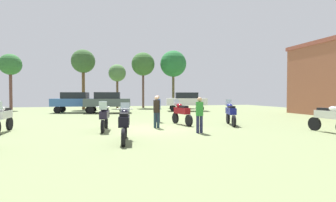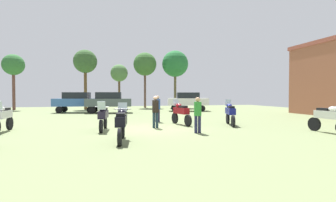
{
  "view_description": "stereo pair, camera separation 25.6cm",
  "coord_description": "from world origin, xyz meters",
  "px_view_note": "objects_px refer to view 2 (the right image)",
  "views": [
    {
      "loc": [
        -2.32,
        -12.55,
        1.77
      ],
      "look_at": [
        1.88,
        3.85,
        1.35
      ],
      "focal_mm": 26.41,
      "sensor_mm": 36.0,
      "label": 1
    },
    {
      "loc": [
        -2.07,
        -12.61,
        1.77
      ],
      "look_at": [
        1.88,
        3.85,
        1.35
      ],
      "focal_mm": 26.41,
      "sensor_mm": 36.0,
      "label": 2
    }
  ],
  "objects_px": {
    "motorcycle_6": "(230,113)",
    "car_2": "(109,101)",
    "motorcycle_5": "(121,123)",
    "motorcycle_1": "(329,117)",
    "person_1": "(155,109)",
    "tree_2": "(85,62)",
    "car_1": "(77,101)",
    "tree_5": "(175,64)",
    "car_3": "(188,100)",
    "tree_4": "(13,66)",
    "person_2": "(158,107)",
    "motorcycle_4": "(3,117)",
    "person_3": "(198,112)",
    "motorcycle_7": "(103,116)",
    "tree_3": "(145,65)",
    "motorcycle_3": "(181,112)",
    "tree_1": "(119,74)"
  },
  "relations": [
    {
      "from": "car_1",
      "to": "person_3",
      "type": "bearing_deg",
      "value": -145.84
    },
    {
      "from": "motorcycle_1",
      "to": "motorcycle_5",
      "type": "bearing_deg",
      "value": -4.54
    },
    {
      "from": "motorcycle_5",
      "to": "car_1",
      "type": "relative_size",
      "value": 0.49
    },
    {
      "from": "person_2",
      "to": "tree_3",
      "type": "relative_size",
      "value": 0.23
    },
    {
      "from": "motorcycle_6",
      "to": "tree_1",
      "type": "height_order",
      "value": "tree_1"
    },
    {
      "from": "tree_2",
      "to": "tree_3",
      "type": "height_order",
      "value": "tree_3"
    },
    {
      "from": "tree_5",
      "to": "person_3",
      "type": "bearing_deg",
      "value": -102.52
    },
    {
      "from": "motorcycle_5",
      "to": "tree_4",
      "type": "height_order",
      "value": "tree_4"
    },
    {
      "from": "person_2",
      "to": "car_1",
      "type": "bearing_deg",
      "value": 100.82
    },
    {
      "from": "motorcycle_7",
      "to": "person_3",
      "type": "xyz_separation_m",
      "value": [
        4.22,
        -1.85,
        0.24
      ]
    },
    {
      "from": "car_1",
      "to": "person_1",
      "type": "relative_size",
      "value": 2.68
    },
    {
      "from": "motorcycle_1",
      "to": "motorcycle_5",
      "type": "height_order",
      "value": "motorcycle_1"
    },
    {
      "from": "motorcycle_5",
      "to": "motorcycle_1",
      "type": "bearing_deg",
      "value": 6.21
    },
    {
      "from": "car_2",
      "to": "person_2",
      "type": "distance_m",
      "value": 9.48
    },
    {
      "from": "person_3",
      "to": "tree_2",
      "type": "height_order",
      "value": "tree_2"
    },
    {
      "from": "person_1",
      "to": "motorcycle_7",
      "type": "bearing_deg",
      "value": -160.15
    },
    {
      "from": "person_1",
      "to": "motorcycle_5",
      "type": "bearing_deg",
      "value": -106.04
    },
    {
      "from": "motorcycle_4",
      "to": "person_3",
      "type": "relative_size",
      "value": 1.3
    },
    {
      "from": "motorcycle_7",
      "to": "person_2",
      "type": "relative_size",
      "value": 1.3
    },
    {
      "from": "person_3",
      "to": "tree_5",
      "type": "distance_m",
      "value": 23.0
    },
    {
      "from": "motorcycle_3",
      "to": "motorcycle_6",
      "type": "relative_size",
      "value": 1.0
    },
    {
      "from": "tree_4",
      "to": "car_2",
      "type": "bearing_deg",
      "value": -33.97
    },
    {
      "from": "tree_2",
      "to": "car_1",
      "type": "bearing_deg",
      "value": -93.41
    },
    {
      "from": "motorcycle_4",
      "to": "tree_3",
      "type": "bearing_deg",
      "value": -115.39
    },
    {
      "from": "person_1",
      "to": "tree_4",
      "type": "height_order",
      "value": "tree_4"
    },
    {
      "from": "motorcycle_1",
      "to": "motorcycle_6",
      "type": "relative_size",
      "value": 0.97
    },
    {
      "from": "tree_2",
      "to": "tree_4",
      "type": "xyz_separation_m",
      "value": [
        -7.88,
        0.34,
        -0.59
      ]
    },
    {
      "from": "tree_5",
      "to": "car_3",
      "type": "bearing_deg",
      "value": -94.07
    },
    {
      "from": "motorcycle_4",
      "to": "motorcycle_7",
      "type": "bearing_deg",
      "value": 173.03
    },
    {
      "from": "motorcycle_1",
      "to": "tree_5",
      "type": "bearing_deg",
      "value": -91.45
    },
    {
      "from": "car_1",
      "to": "car_3",
      "type": "distance_m",
      "value": 11.39
    },
    {
      "from": "motorcycle_7",
      "to": "car_3",
      "type": "height_order",
      "value": "car_3"
    },
    {
      "from": "car_2",
      "to": "motorcycle_6",
      "type": "bearing_deg",
      "value": -144.47
    },
    {
      "from": "person_2",
      "to": "person_3",
      "type": "distance_m",
      "value": 5.04
    },
    {
      "from": "motorcycle_3",
      "to": "car_1",
      "type": "height_order",
      "value": "car_1"
    },
    {
      "from": "motorcycle_1",
      "to": "person_1",
      "type": "distance_m",
      "value": 8.19
    },
    {
      "from": "car_3",
      "to": "motorcycle_5",
      "type": "bearing_deg",
      "value": 165.98
    },
    {
      "from": "person_1",
      "to": "tree_4",
      "type": "xyz_separation_m",
      "value": [
        -13.01,
        18.95,
        4.12
      ]
    },
    {
      "from": "motorcycle_4",
      "to": "motorcycle_6",
      "type": "bearing_deg",
      "value": 179.68
    },
    {
      "from": "motorcycle_3",
      "to": "tree_4",
      "type": "distance_m",
      "value": 23.58
    },
    {
      "from": "motorcycle_6",
      "to": "car_2",
      "type": "xyz_separation_m",
      "value": [
        -6.78,
        11.63,
        0.44
      ]
    },
    {
      "from": "motorcycle_3",
      "to": "person_3",
      "type": "relative_size",
      "value": 1.33
    },
    {
      "from": "car_2",
      "to": "person_1",
      "type": "relative_size",
      "value": 2.62
    },
    {
      "from": "motorcycle_6",
      "to": "person_3",
      "type": "height_order",
      "value": "person_3"
    },
    {
      "from": "motorcycle_5",
      "to": "motorcycle_7",
      "type": "xyz_separation_m",
      "value": [
        -0.72,
        3.13,
        -0.0
      ]
    },
    {
      "from": "tree_5",
      "to": "tree_2",
      "type": "bearing_deg",
      "value": -174.25
    },
    {
      "from": "tree_5",
      "to": "car_2",
      "type": "bearing_deg",
      "value": -137.83
    },
    {
      "from": "motorcycle_6",
      "to": "tree_4",
      "type": "bearing_deg",
      "value": 149.8
    },
    {
      "from": "person_3",
      "to": "person_1",
      "type": "bearing_deg",
      "value": -51.12
    },
    {
      "from": "car_2",
      "to": "motorcycle_5",
      "type": "bearing_deg",
      "value": -173.02
    }
  ]
}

